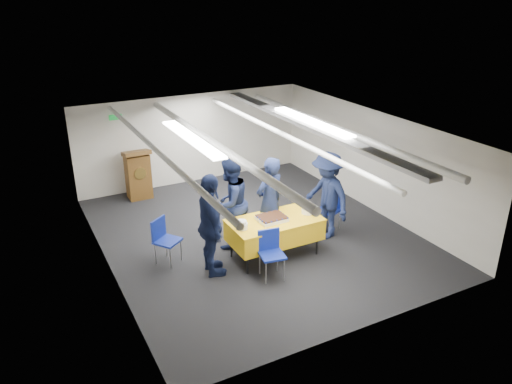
% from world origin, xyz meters
% --- Properties ---
extents(ground, '(7.00, 7.00, 0.00)m').
position_xyz_m(ground, '(0.00, 0.00, 0.00)').
color(ground, black).
rests_on(ground, ground).
extents(room_shell, '(6.00, 7.00, 2.30)m').
position_xyz_m(room_shell, '(0.09, 0.41, 1.81)').
color(room_shell, beige).
rests_on(room_shell, ground).
extents(serving_table, '(1.74, 0.92, 0.77)m').
position_xyz_m(serving_table, '(-0.08, -0.96, 0.56)').
color(serving_table, black).
rests_on(serving_table, ground).
extents(sheet_cake, '(0.53, 0.42, 0.09)m').
position_xyz_m(sheet_cake, '(-0.15, -0.96, 0.82)').
color(sheet_cake, white).
rests_on(sheet_cake, serving_table).
extents(plate_stack_left, '(0.21, 0.21, 0.16)m').
position_xyz_m(plate_stack_left, '(-0.80, -1.01, 0.84)').
color(plate_stack_left, white).
rests_on(plate_stack_left, serving_table).
extents(plate_stack_right, '(0.23, 0.23, 0.18)m').
position_xyz_m(plate_stack_right, '(0.62, -1.01, 0.85)').
color(plate_stack_right, white).
rests_on(plate_stack_right, serving_table).
extents(podium, '(0.62, 0.53, 1.25)m').
position_xyz_m(podium, '(-1.60, 3.05, 0.61)').
color(podium, brown).
rests_on(podium, ground).
extents(chair_near, '(0.48, 0.48, 0.87)m').
position_xyz_m(chair_near, '(-0.49, -1.52, 0.53)').
color(chair_near, gray).
rests_on(chair_near, ground).
extents(chair_right, '(0.55, 0.55, 0.87)m').
position_xyz_m(chair_right, '(1.57, -0.49, 0.53)').
color(chair_right, gray).
rests_on(chair_right, ground).
extents(chair_left, '(0.59, 0.59, 0.87)m').
position_xyz_m(chair_left, '(-2.02, -0.18, 0.53)').
color(chair_left, gray).
rests_on(chair_left, ground).
extents(sailor_a, '(0.76, 0.60, 1.84)m').
position_xyz_m(sailor_a, '(0.06, -0.50, 0.92)').
color(sailor_a, black).
rests_on(sailor_a, ground).
extents(sailor_b, '(1.12, 1.02, 1.85)m').
position_xyz_m(sailor_b, '(-0.65, -0.19, 0.93)').
color(sailor_b, black).
rests_on(sailor_b, ground).
extents(sailor_c, '(0.64, 1.18, 1.91)m').
position_xyz_m(sailor_c, '(-1.38, -0.98, 0.95)').
color(sailor_c, black).
rests_on(sailor_c, ground).
extents(sailor_d, '(0.80, 1.24, 1.81)m').
position_xyz_m(sailor_d, '(1.26, -0.72, 0.91)').
color(sailor_d, black).
rests_on(sailor_d, ground).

